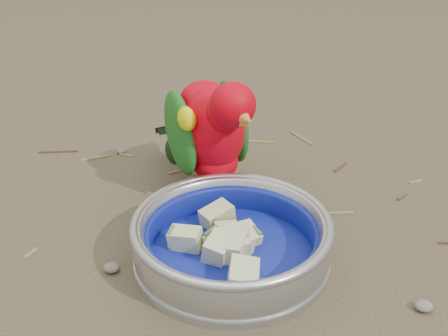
# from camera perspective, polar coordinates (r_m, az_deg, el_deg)

# --- Properties ---
(ground) EXTENTS (60.00, 60.00, 0.00)m
(ground) POSITION_cam_1_polar(r_m,az_deg,el_deg) (0.76, 0.64, -9.83)
(ground) COLOR #4A3F2D
(food_bowl) EXTENTS (0.24, 0.24, 0.02)m
(food_bowl) POSITION_cam_1_polar(r_m,az_deg,el_deg) (0.78, 0.70, -8.15)
(food_bowl) COLOR #B2B2BA
(food_bowl) RESTS_ON ground
(bowl_wall) EXTENTS (0.24, 0.24, 0.04)m
(bowl_wall) POSITION_cam_1_polar(r_m,az_deg,el_deg) (0.76, 0.71, -6.33)
(bowl_wall) COLOR #B2B2BA
(bowl_wall) RESTS_ON food_bowl
(fruit_wedges) EXTENTS (0.14, 0.14, 0.03)m
(fruit_wedges) POSITION_cam_1_polar(r_m,az_deg,el_deg) (0.76, 0.71, -6.77)
(fruit_wedges) COLOR beige
(fruit_wedges) RESTS_ON food_bowl
(lory_parrot) EXTENTS (0.23, 0.25, 0.19)m
(lory_parrot) POSITION_cam_1_polar(r_m,az_deg,el_deg) (0.87, -1.11, 2.67)
(lory_parrot) COLOR #BD000E
(lory_parrot) RESTS_ON ground
(ground_debris) EXTENTS (0.90, 0.80, 0.01)m
(ground_debris) POSITION_cam_1_polar(r_m,az_deg,el_deg) (0.77, -1.31, -8.94)
(ground_debris) COLOR olive
(ground_debris) RESTS_ON ground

